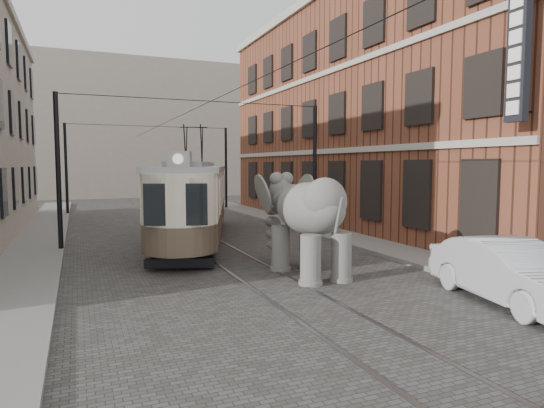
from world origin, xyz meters
name	(u,v)px	position (x,y,z in m)	size (l,w,h in m)	color
ground	(255,273)	(0.00, 0.00, 0.00)	(120.00, 120.00, 0.00)	#484643
tram_rails	(255,272)	(0.00, 0.00, 0.01)	(1.54, 80.00, 0.02)	slate
sidewalk_right	(413,256)	(6.00, 0.00, 0.07)	(2.00, 60.00, 0.15)	slate
sidewalk_left	(15,292)	(-6.50, 0.00, 0.07)	(2.00, 60.00, 0.15)	slate
brick_building	(382,117)	(11.00, 9.00, 6.00)	(8.00, 26.00, 12.00)	brown
distant_block	(125,130)	(0.00, 40.00, 7.00)	(28.00, 10.00, 14.00)	gray
catenary	(206,173)	(-0.20, 5.00, 3.00)	(11.00, 30.20, 6.00)	black
tram	(194,183)	(-0.21, 7.00, 2.49)	(2.59, 12.56, 4.98)	beige
elephant	(310,224)	(1.39, -0.95, 1.55)	(2.79, 5.07, 3.10)	slate
parked_car	(511,272)	(4.53, -5.33, 0.76)	(1.63, 4.63, 1.53)	#BCBBC1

